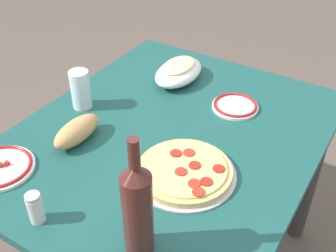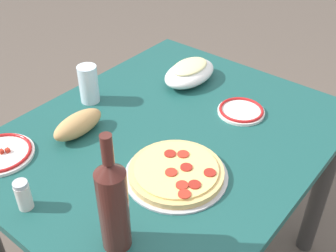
# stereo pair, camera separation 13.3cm
# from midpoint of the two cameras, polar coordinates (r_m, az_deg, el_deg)

# --- Properties ---
(dining_table) EXTENTS (1.11, 0.91, 0.75)m
(dining_table) POSITION_cam_midpoint_polar(r_m,az_deg,el_deg) (1.43, -2.67, -5.38)
(dining_table) COLOR #194C47
(dining_table) RESTS_ON ground
(pepperoni_pizza) EXTENTS (0.30, 0.30, 0.03)m
(pepperoni_pizza) POSITION_cam_midpoint_polar(r_m,az_deg,el_deg) (1.18, -0.90, -6.32)
(pepperoni_pizza) COLOR #B7B7BC
(pepperoni_pizza) RESTS_ON dining_table
(baked_pasta_dish) EXTENTS (0.24, 0.15, 0.08)m
(baked_pasta_dish) POSITION_cam_midpoint_polar(r_m,az_deg,el_deg) (1.60, -0.92, 7.46)
(baked_pasta_dish) COLOR white
(baked_pasta_dish) RESTS_ON dining_table
(wine_bottle) EXTENTS (0.07, 0.07, 0.32)m
(wine_bottle) POSITION_cam_midpoint_polar(r_m,az_deg,el_deg) (0.93, -8.34, -11.21)
(wine_bottle) COLOR #471E19
(wine_bottle) RESTS_ON dining_table
(water_glass) EXTENTS (0.07, 0.07, 0.14)m
(water_glass) POSITION_cam_midpoint_polar(r_m,az_deg,el_deg) (1.48, -14.39, 4.77)
(water_glass) COLOR silver
(water_glass) RESTS_ON dining_table
(side_plate_near) EXTENTS (0.16, 0.16, 0.02)m
(side_plate_near) POSITION_cam_midpoint_polar(r_m,az_deg,el_deg) (1.47, 6.63, 2.67)
(side_plate_near) COLOR white
(side_plate_near) RESTS_ON dining_table
(side_plate_far) EXTENTS (0.20, 0.20, 0.02)m
(side_plate_far) POSITION_cam_midpoint_polar(r_m,az_deg,el_deg) (1.32, -24.71, -5.27)
(side_plate_far) COLOR white
(side_plate_far) RESTS_ON dining_table
(bread_loaf) EXTENTS (0.19, 0.08, 0.07)m
(bread_loaf) POSITION_cam_midpoint_polar(r_m,az_deg,el_deg) (1.34, -15.14, -0.78)
(bread_loaf) COLOR tan
(bread_loaf) RESTS_ON dining_table
(spice_shaker) EXTENTS (0.04, 0.04, 0.09)m
(spice_shaker) POSITION_cam_midpoint_polar(r_m,az_deg,el_deg) (1.12, -21.00, -10.54)
(spice_shaker) COLOR silver
(spice_shaker) RESTS_ON dining_table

